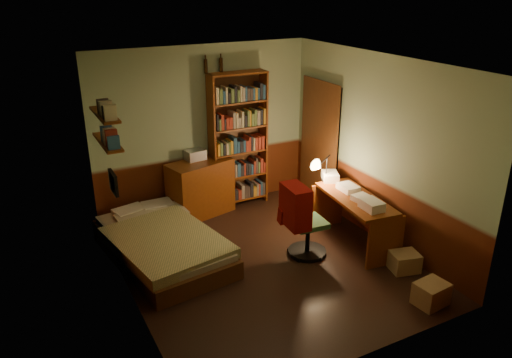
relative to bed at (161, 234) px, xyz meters
name	(u,v)px	position (x,y,z in m)	size (l,w,h in m)	color
floor	(265,263)	(1.14, -0.80, -0.33)	(3.50, 4.00, 0.02)	black
ceiling	(266,62)	(1.14, -0.80, 2.29)	(3.50, 4.00, 0.02)	silver
wall_back	(204,130)	(1.14, 1.21, 0.98)	(3.50, 0.02, 2.60)	#8DA581
wall_left	(122,198)	(-0.62, -0.80, 0.98)	(0.02, 4.00, 2.60)	#8DA581
wall_right	(377,149)	(2.90, -0.80, 0.98)	(0.02, 4.00, 2.60)	#8DA581
wall_front	(373,242)	(1.14, -2.81, 0.98)	(3.50, 0.02, 2.60)	#8DA581
doorway	(320,145)	(2.86, 0.50, 0.68)	(0.06, 0.90, 2.00)	black
door_trim	(318,145)	(2.82, 0.50, 0.68)	(0.02, 0.98, 2.08)	#462510
bed	(161,234)	(0.00, 0.00, 0.00)	(1.15, 2.16, 0.64)	olive
dresser	(201,188)	(0.95, 0.97, 0.12)	(0.99, 0.49, 0.88)	#632C0D
mini_stereo	(195,155)	(0.93, 1.09, 0.64)	(0.29, 0.23, 0.16)	#B2B2B7
bookshelf	(238,141)	(1.66, 1.05, 0.77)	(0.93, 0.29, 2.18)	#632C0D
bottle_left	(206,66)	(1.19, 1.16, 1.96)	(0.06, 0.06, 0.21)	black
bottle_right	(221,65)	(1.44, 1.16, 1.96)	(0.06, 0.06, 0.21)	black
desk	(354,221)	(2.47, -0.93, 0.04)	(0.56, 1.34, 0.72)	#632C0D
paper_stack	(330,176)	(2.52, -0.26, 0.46)	(0.22, 0.30, 0.12)	silver
desk_lamp	(327,164)	(2.45, -0.26, 0.67)	(0.16, 0.16, 0.53)	black
office_chair	(309,217)	(1.76, -0.87, 0.23)	(0.55, 0.49, 1.11)	#2F5B31
red_jacket	(319,156)	(1.90, -0.83, 1.06)	(0.26, 0.47, 0.56)	maroon
wall_shelf_lower	(108,142)	(-0.50, 0.30, 1.28)	(0.20, 0.90, 0.03)	#632C0D
wall_shelf_upper	(104,115)	(-0.50, 0.30, 1.63)	(0.20, 0.90, 0.03)	#632C0D
framed_picture	(113,183)	(-0.58, -0.20, 0.93)	(0.04, 0.32, 0.26)	black
cardboard_box_a	(431,294)	(2.40, -2.47, -0.18)	(0.36, 0.29, 0.27)	tan
cardboard_box_b	(404,262)	(2.63, -1.79, -0.20)	(0.35, 0.29, 0.24)	tan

